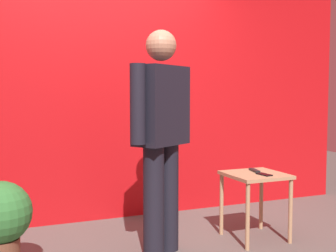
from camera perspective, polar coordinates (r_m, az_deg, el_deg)
name	(u,v)px	position (r m, az deg, el deg)	size (l,w,h in m)	color
back_wall_red	(116,78)	(4.47, -7.03, 6.41)	(5.57, 0.12, 2.93)	red
standing_person	(161,130)	(3.39, -0.94, -0.53)	(0.66, 0.48, 1.80)	black
side_table	(255,184)	(3.88, 11.64, -7.67)	(0.49, 0.49, 0.59)	tan
cell_phone	(264,174)	(3.79, 12.79, -6.36)	(0.07, 0.14, 0.01)	black
tv_remote	(254,170)	(3.95, 11.53, -5.86)	(0.04, 0.17, 0.02)	black
potted_plant	(0,221)	(3.24, -21.61, -11.78)	(0.44, 0.44, 0.69)	brown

